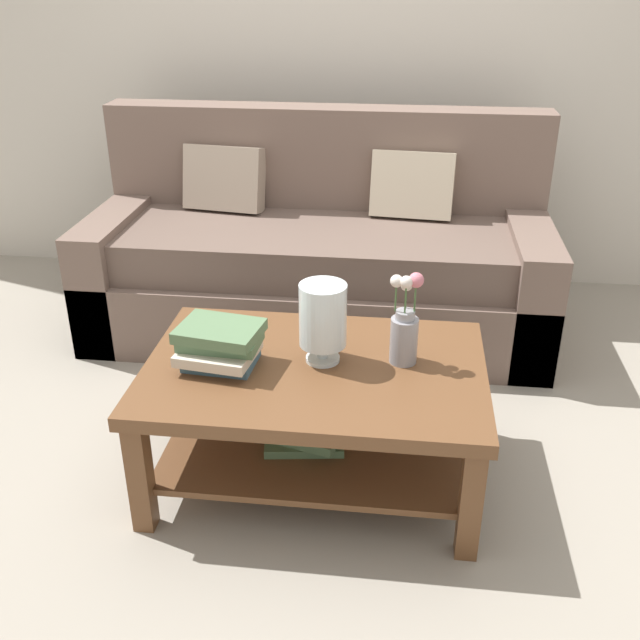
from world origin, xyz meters
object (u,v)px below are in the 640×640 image
at_px(book_stack_main, 220,345).
at_px(glass_hurricane_vase, 323,317).
at_px(coffee_table, 314,398).
at_px(flower_pitcher, 405,328).
at_px(couch, 319,259).

bearing_deg(book_stack_main, glass_hurricane_vase, 11.46).
relative_size(coffee_table, flower_pitcher, 3.51).
bearing_deg(book_stack_main, couch, 81.68).
distance_m(coffee_table, flower_pitcher, 0.41).
bearing_deg(flower_pitcher, coffee_table, -167.84).
distance_m(couch, flower_pitcher, 1.27).
xyz_separation_m(couch, flower_pitcher, (0.44, -1.17, 0.23)).
height_order(glass_hurricane_vase, flower_pitcher, flower_pitcher).
bearing_deg(flower_pitcher, couch, 110.41).
relative_size(couch, glass_hurricane_vase, 7.78).
bearing_deg(glass_hurricane_vase, couch, 97.60).
distance_m(couch, glass_hurricane_vase, 1.24).
relative_size(book_stack_main, glass_hurricane_vase, 1.05).
xyz_separation_m(coffee_table, flower_pitcher, (0.30, 0.07, 0.26)).
height_order(book_stack_main, glass_hurricane_vase, glass_hurricane_vase).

